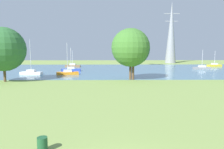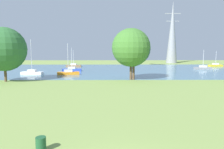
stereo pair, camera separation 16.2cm
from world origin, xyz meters
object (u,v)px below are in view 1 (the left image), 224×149
Objects in this scene: sailboat_blue at (71,69)px; electricity_pylon at (171,32)px; sailboat_white at (31,72)px; sailboat_orange at (68,73)px; tree_east_near at (133,49)px; sailboat_brown at (73,66)px; tree_west_near at (3,49)px; sailboat_yellow at (214,65)px; sailboat_gray at (202,68)px; litter_bin at (42,144)px; tree_east_far at (131,48)px.

electricity_pylon reaches higher than sailboat_blue.
sailboat_white is 1.12× the size of sailboat_orange.
sailboat_white is 23.96m from tree_east_near.
sailboat_blue is 0.86× the size of sailboat_orange.
tree_east_near is at bearing -47.81° from sailboat_blue.
tree_west_near is at bearing -101.68° from sailboat_brown.
sailboat_brown is (-1.85, 13.44, -0.01)m from sailboat_blue.
sailboat_brown is 0.61× the size of tree_east_near.
sailboat_blue is 1.17× the size of sailboat_yellow.
sailboat_blue is 36.36m from sailboat_gray.
sailboat_white is at bearing 158.69° from tree_east_near.
litter_bin is 69.43m from sailboat_yellow.
tree_east_far is 0.38× the size of electricity_pylon.
tree_east_near is at bearing -30.63° from sailboat_orange.
litter_bin is at bearing -121.99° from sailboat_gray.
sailboat_orange is 0.74× the size of tree_west_near.
litter_bin is 0.13× the size of sailboat_blue.
litter_bin is 0.09× the size of tree_west_near.
sailboat_blue is 49.52m from electricity_pylon.
sailboat_orange is at bearing -83.48° from sailboat_brown.
sailboat_blue is 0.24× the size of electricity_pylon.
sailboat_yellow is at bearing 1.36° from sailboat_brown.
sailboat_gray is at bearing 15.30° from sailboat_white.
sailboat_blue is 46.79m from sailboat_yellow.
tree_east_near is at bearing -21.31° from sailboat_white.
tree_east_far reaches higher than sailboat_brown.
sailboat_blue is at bearing 43.05° from sailboat_white.
sailboat_gray is at bearing 27.00° from tree_west_near.
tree_west_near is (-8.30, -17.78, 5.15)m from sailboat_blue.
sailboat_orange is 54.47m from electricity_pylon.
litter_bin is at bearing -106.42° from tree_east_near.
sailboat_gray is 0.71× the size of sailboat_white.
tree_west_near is (-8.85, -10.21, 5.14)m from sailboat_orange.
electricity_pylon reaches higher than sailboat_yellow.
litter_bin is 0.08× the size of tree_east_far.
tree_west_near reaches higher than sailboat_yellow.
sailboat_gray is 45.28m from sailboat_white.
tree_east_near reaches higher than sailboat_white.
sailboat_blue is 20.29m from tree_west_near.
tree_east_near is at bearing -135.13° from sailboat_yellow.
litter_bin is 29.69m from tree_west_near.
tree_east_far reaches higher than sailboat_gray.
sailboat_white is at bearing 158.29° from tree_east_far.
sailboat_white is (-7.63, -7.13, 0.02)m from sailboat_blue.
electricity_pylon reaches higher than tree_east_far.
sailboat_blue is at bearing -161.88° from sailboat_yellow.
tree_east_far reaches higher than tree_west_near.
sailboat_white is at bearing 86.37° from tree_west_near.
sailboat_blue is at bearing 132.19° from tree_east_near.
tree_west_near is at bearing -130.71° from electricity_pylon.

